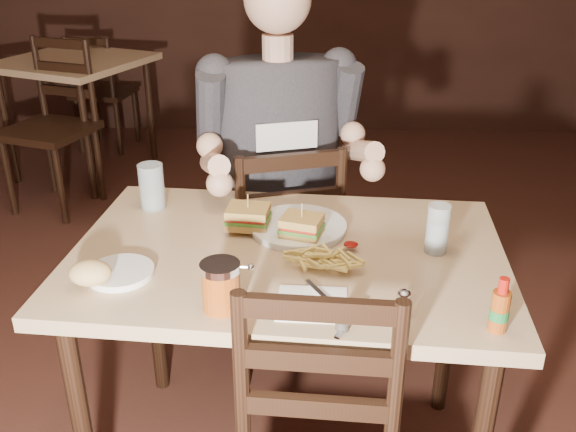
{
  "coord_description": "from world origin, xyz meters",
  "views": [
    {
      "loc": [
        -0.12,
        -1.53,
        1.6
      ],
      "look_at": [
        -0.16,
        0.05,
        0.85
      ],
      "focal_mm": 40.0,
      "sensor_mm": 36.0,
      "label": 1
    }
  ],
  "objects_px": {
    "bg_table": "(74,73)",
    "main_table": "(288,277)",
    "dinner_plate": "(298,228)",
    "hot_sauce": "(500,305)",
    "bg_chair_near": "(48,130)",
    "side_plate": "(120,274)",
    "glass_left": "(152,186)",
    "glass_right": "(437,229)",
    "diner": "(281,123)",
    "syrup_dispenser": "(221,286)",
    "bg_chair_far": "(104,92)",
    "chair_far": "(279,251)"
  },
  "relations": [
    {
      "from": "bg_table",
      "to": "main_table",
      "type": "bearing_deg",
      "value": -60.45
    },
    {
      "from": "dinner_plate",
      "to": "hot_sauce",
      "type": "distance_m",
      "value": 0.65
    },
    {
      "from": "bg_chair_near",
      "to": "side_plate",
      "type": "xyz_separation_m",
      "value": [
        1.0,
        -2.09,
        0.3
      ]
    },
    {
      "from": "glass_left",
      "to": "glass_right",
      "type": "distance_m",
      "value": 0.87
    },
    {
      "from": "diner",
      "to": "dinner_plate",
      "type": "xyz_separation_m",
      "value": [
        0.06,
        -0.41,
        -0.19
      ]
    },
    {
      "from": "bg_chair_near",
      "to": "bg_table",
      "type": "bearing_deg",
      "value": 108.97
    },
    {
      "from": "main_table",
      "to": "bg_chair_near",
      "type": "relative_size",
      "value": 1.28
    },
    {
      "from": "diner",
      "to": "dinner_plate",
      "type": "distance_m",
      "value": 0.45
    },
    {
      "from": "main_table",
      "to": "syrup_dispenser",
      "type": "bearing_deg",
      "value": -117.13
    },
    {
      "from": "bg_chair_far",
      "to": "dinner_plate",
      "type": "bearing_deg",
      "value": 126.07
    },
    {
      "from": "chair_far",
      "to": "bg_chair_near",
      "type": "bearing_deg",
      "value": -60.72
    },
    {
      "from": "dinner_plate",
      "to": "glass_left",
      "type": "distance_m",
      "value": 0.48
    },
    {
      "from": "bg_table",
      "to": "syrup_dispenser",
      "type": "distance_m",
      "value": 3.06
    },
    {
      "from": "bg_table",
      "to": "glass_right",
      "type": "bearing_deg",
      "value": -53.94
    },
    {
      "from": "diner",
      "to": "syrup_dispenser",
      "type": "bearing_deg",
      "value": -113.49
    },
    {
      "from": "dinner_plate",
      "to": "side_plate",
      "type": "relative_size",
      "value": 1.64
    },
    {
      "from": "bg_table",
      "to": "glass_right",
      "type": "xyz_separation_m",
      "value": [
        1.82,
        -2.49,
        0.16
      ]
    },
    {
      "from": "bg_table",
      "to": "bg_chair_near",
      "type": "bearing_deg",
      "value": -90.0
    },
    {
      "from": "main_table",
      "to": "bg_chair_near",
      "type": "distance_m",
      "value": 2.42
    },
    {
      "from": "glass_left",
      "to": "side_plate",
      "type": "height_order",
      "value": "glass_left"
    },
    {
      "from": "chair_far",
      "to": "diner",
      "type": "distance_m",
      "value": 0.51
    },
    {
      "from": "glass_right",
      "to": "bg_table",
      "type": "bearing_deg",
      "value": 126.06
    },
    {
      "from": "dinner_plate",
      "to": "hot_sauce",
      "type": "height_order",
      "value": "hot_sauce"
    },
    {
      "from": "chair_far",
      "to": "syrup_dispenser",
      "type": "bearing_deg",
      "value": 67.86
    },
    {
      "from": "bg_table",
      "to": "dinner_plate",
      "type": "height_order",
      "value": "dinner_plate"
    },
    {
      "from": "dinner_plate",
      "to": "bg_table",
      "type": "bearing_deg",
      "value": 121.28
    },
    {
      "from": "main_table",
      "to": "side_plate",
      "type": "relative_size",
      "value": 7.46
    },
    {
      "from": "side_plate",
      "to": "main_table",
      "type": "bearing_deg",
      "value": 19.08
    },
    {
      "from": "dinner_plate",
      "to": "glass_right",
      "type": "bearing_deg",
      "value": -17.62
    },
    {
      "from": "chair_far",
      "to": "syrup_dispenser",
      "type": "relative_size",
      "value": 7.7
    },
    {
      "from": "chair_far",
      "to": "syrup_dispenser",
      "type": "height_order",
      "value": "chair_far"
    },
    {
      "from": "glass_left",
      "to": "diner",
      "type": "bearing_deg",
      "value": 33.48
    },
    {
      "from": "bg_chair_near",
      "to": "glass_right",
      "type": "height_order",
      "value": "bg_chair_near"
    },
    {
      "from": "diner",
      "to": "dinner_plate",
      "type": "relative_size",
      "value": 3.66
    },
    {
      "from": "syrup_dispenser",
      "to": "hot_sauce",
      "type": "bearing_deg",
      "value": -1.57
    },
    {
      "from": "dinner_plate",
      "to": "hot_sauce",
      "type": "relative_size",
      "value": 2.07
    },
    {
      "from": "chair_far",
      "to": "bg_chair_far",
      "type": "xyz_separation_m",
      "value": [
        -1.37,
        2.47,
        -0.04
      ]
    },
    {
      "from": "glass_left",
      "to": "chair_far",
      "type": "bearing_deg",
      "value": 39.25
    },
    {
      "from": "main_table",
      "to": "bg_table",
      "type": "relative_size",
      "value": 1.18
    },
    {
      "from": "side_plate",
      "to": "dinner_plate",
      "type": "bearing_deg",
      "value": 30.83
    },
    {
      "from": "bg_chair_far",
      "to": "hot_sauce",
      "type": "relative_size",
      "value": 6.36
    },
    {
      "from": "dinner_plate",
      "to": "glass_right",
      "type": "distance_m",
      "value": 0.4
    },
    {
      "from": "bg_table",
      "to": "glass_left",
      "type": "height_order",
      "value": "glass_left"
    },
    {
      "from": "dinner_plate",
      "to": "side_plate",
      "type": "bearing_deg",
      "value": -149.17
    },
    {
      "from": "bg_table",
      "to": "hot_sauce",
      "type": "distance_m",
      "value": 3.42
    },
    {
      "from": "bg_chair_far",
      "to": "bg_chair_near",
      "type": "distance_m",
      "value": 1.1
    },
    {
      "from": "diner",
      "to": "chair_far",
      "type": "bearing_deg",
      "value": 90.0
    },
    {
      "from": "bg_chair_near",
      "to": "glass_right",
      "type": "bearing_deg",
      "value": -27.98
    },
    {
      "from": "chair_far",
      "to": "glass_left",
      "type": "relative_size",
      "value": 6.43
    },
    {
      "from": "bg_chair_far",
      "to": "glass_right",
      "type": "height_order",
      "value": "glass_right"
    }
  ]
}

